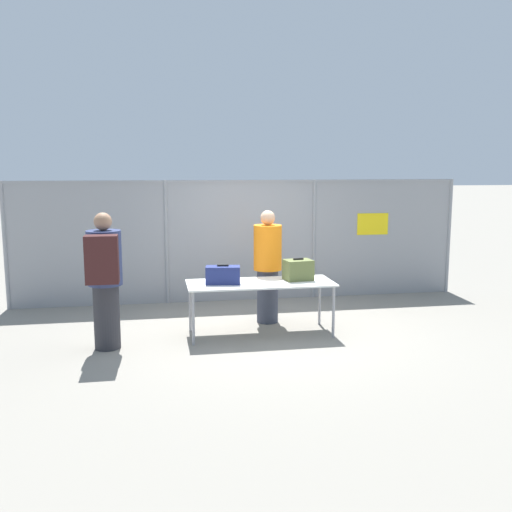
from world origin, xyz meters
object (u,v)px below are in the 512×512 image
Objects in this scene: suitcase_navy at (223,275)px; suitcase_olive at (298,270)px; traveler_hooded at (105,276)px; security_worker_near at (268,265)px; inspection_table at (260,286)px; utility_trailer at (265,264)px.

suitcase_olive is (1.11, 0.09, 0.02)m from suitcase_navy.
traveler_hooded is 1.04× the size of security_worker_near.
traveler_hooded reaches higher than inspection_table.
suitcase_navy is at bearing -178.44° from inspection_table.
inspection_table is at bearing 51.38° from security_worker_near.
utility_trailer is (0.74, 3.54, -0.31)m from inspection_table.
utility_trailer is at bearing 78.14° from inspection_table.
suitcase_olive is 3.51m from utility_trailer.
inspection_table is 0.61m from suitcase_olive.
security_worker_near reaches higher than inspection_table.
suitcase_olive is 0.09× the size of utility_trailer.
security_worker_near is 3.01m from utility_trailer.
traveler_hooded is 2.54m from security_worker_near.
utility_trailer is (1.28, 3.56, -0.49)m from suitcase_navy.
suitcase_navy is at bearing -175.54° from suitcase_olive.
inspection_table is 4.11× the size of suitcase_navy.
security_worker_near is (0.23, 0.62, 0.19)m from inspection_table.
suitcase_olive is at bearing 103.48° from security_worker_near.
security_worker_near reaches higher than suitcase_olive.
traveler_hooded is at bearing 3.86° from security_worker_near.
suitcase_navy is 1.00m from security_worker_near.
inspection_table is 0.46× the size of utility_trailer.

